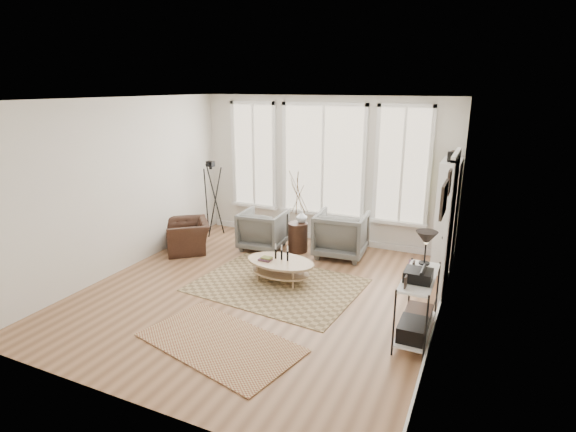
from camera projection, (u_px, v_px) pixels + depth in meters
The scene contains 17 objects.
room at pixel (261, 203), 6.54m from camera, with size 5.50×5.54×2.90m.
bay_window at pixel (323, 163), 8.85m from camera, with size 4.14×0.12×2.24m.
door at pixel (450, 224), 6.60m from camera, with size 0.09×1.06×2.22m.
bookcase at pixel (447, 215), 7.64m from camera, with size 0.31×0.85×2.06m.
low_shelf at pixel (418, 300), 5.58m from camera, with size 0.38×1.08×1.30m.
wall_art at pixel (445, 194), 5.15m from camera, with size 0.04×0.88×0.44m.
rug_main at pixel (277, 285), 7.18m from camera, with size 2.52×1.89×0.01m, color brown.
rug_runner at pixel (220, 342), 5.57m from camera, with size 1.99×1.11×0.01m, color brown.
coffee_table at pixel (280, 265), 7.25m from camera, with size 1.18×0.78×0.53m.
armchair_left at pixel (263, 230), 8.72m from camera, with size 0.81×0.84×0.76m, color #5F5F5A.
armchair_right at pixel (341, 234), 8.33m from camera, with size 0.90×0.93×0.84m, color #5F5F5A.
side_table at pixel (298, 213), 8.46m from camera, with size 0.38×0.38×1.58m.
vase at pixel (302, 217), 8.54m from camera, with size 0.21×0.21×0.22m, color silver.
accent_chair at pixel (188, 236), 8.64m from camera, with size 0.79×0.90×0.59m, color #341D14.
tripod_camera at pixel (212, 201), 9.47m from camera, with size 0.56×0.56×1.58m.
book_stack_near at pixel (415, 268), 7.62m from camera, with size 0.23×0.29×0.19m, color maroon.
book_stack_far at pixel (414, 270), 7.59m from camera, with size 0.18×0.22×0.14m, color maroon.
Camera 1 is at (3.00, -5.58, 3.08)m, focal length 28.00 mm.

